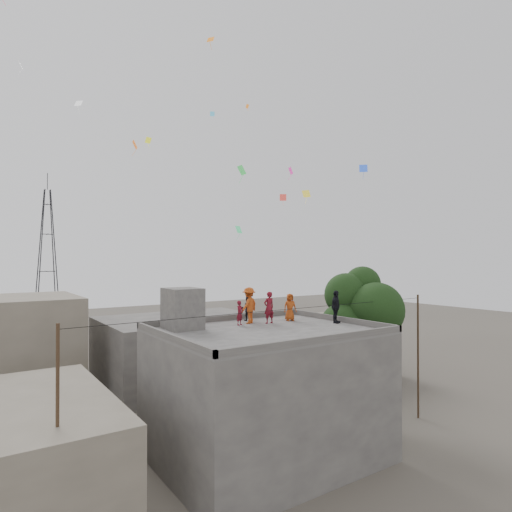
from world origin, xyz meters
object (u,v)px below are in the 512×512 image
at_px(transmission_tower, 47,263).
at_px(person_dark_adult, 336,307).
at_px(tree, 362,317).
at_px(person_red_adult, 269,308).
at_px(stair_head_box, 183,308).

bearing_deg(transmission_tower, person_dark_adult, -78.21).
xyz_separation_m(tree, transmission_tower, (-11.37, 39.40, 2.97)).
relative_size(transmission_tower, person_red_adult, 11.81).
relative_size(tree, person_red_adult, 5.37).
bearing_deg(transmission_tower, stair_head_box, -88.77).
height_order(tree, person_red_adult, tree).
bearing_deg(person_red_adult, tree, 170.18).
xyz_separation_m(stair_head_box, transmission_tower, (-0.80, 37.40, 1.97)).
bearing_deg(person_red_adult, person_dark_adult, 147.96).
height_order(person_red_adult, person_dark_adult, person_dark_adult).
distance_m(tree, transmission_tower, 41.12).
bearing_deg(person_dark_adult, transmission_tower, 76.72).
distance_m(stair_head_box, person_red_adult, 4.66).
bearing_deg(stair_head_box, transmission_tower, 91.23).
height_order(transmission_tower, person_red_adult, transmission_tower).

